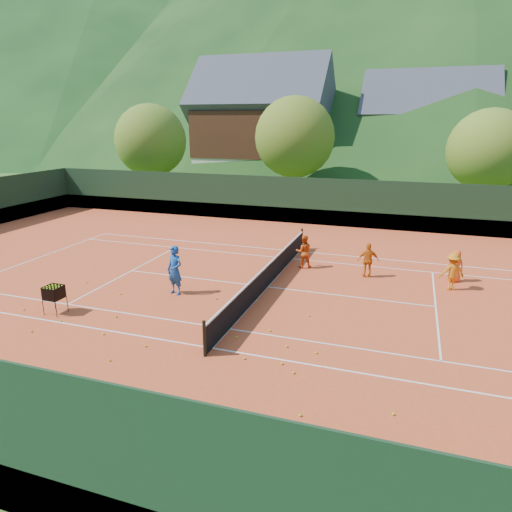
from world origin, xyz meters
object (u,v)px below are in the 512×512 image
(student_a, at_px, (304,252))
(student_d, at_px, (452,271))
(coach, at_px, (175,270))
(chalet_mid, at_px, (425,136))
(ball_hopper, at_px, (54,293))
(chalet_left, at_px, (262,129))
(tennis_net, at_px, (268,275))
(student_b, at_px, (368,260))
(student_c, at_px, (455,266))

(student_a, distance_m, student_d, 6.26)
(coach, relative_size, chalet_mid, 0.15)
(coach, xyz_separation_m, ball_hopper, (-3.09, -3.01, -0.21))
(chalet_left, relative_size, chalet_mid, 1.09)
(tennis_net, distance_m, chalet_mid, 34.81)
(student_d, relative_size, chalet_left, 0.11)
(student_a, distance_m, tennis_net, 3.07)
(chalet_left, xyz_separation_m, chalet_mid, (16.00, 4.00, -0.66))
(student_b, relative_size, chalet_mid, 0.12)
(student_a, relative_size, tennis_net, 0.12)
(student_b, relative_size, student_c, 1.11)
(student_a, distance_m, student_c, 6.41)
(student_d, distance_m, tennis_net, 7.30)
(ball_hopper, bearing_deg, student_b, 36.79)
(ball_hopper, distance_m, chalet_mid, 40.98)
(student_b, height_order, tennis_net, student_b)
(student_a, bearing_deg, tennis_net, 55.76)
(student_d, bearing_deg, student_a, -27.74)
(student_c, bearing_deg, student_d, 65.51)
(student_c, xyz_separation_m, chalet_mid, (-1.20, 30.87, 4.29))
(student_c, distance_m, tennis_net, 7.85)
(coach, height_order, student_c, coach)
(tennis_net, distance_m, chalet_left, 32.04)
(student_a, height_order, student_d, student_d)
(chalet_mid, bearing_deg, ball_hopper, -107.46)
(chalet_mid, bearing_deg, tennis_net, -100.01)
(student_a, height_order, ball_hopper, student_a)
(student_b, xyz_separation_m, student_c, (3.49, 0.58, -0.07))
(student_b, xyz_separation_m, tennis_net, (-3.71, -2.55, -0.25))
(coach, relative_size, student_a, 1.27)
(student_d, bearing_deg, student_c, -120.38)
(student_a, bearing_deg, student_c, 162.39)
(chalet_left, bearing_deg, student_a, -68.23)
(student_b, bearing_deg, chalet_left, -77.42)
(coach, height_order, chalet_mid, chalet_mid)
(student_a, height_order, student_b, student_a)
(student_a, relative_size, chalet_mid, 0.12)
(student_d, bearing_deg, student_b, -27.92)
(student_a, relative_size, ball_hopper, 1.51)
(student_c, height_order, ball_hopper, student_c)
(coach, distance_m, student_d, 10.88)
(student_d, height_order, ball_hopper, student_d)
(coach, distance_m, tennis_net, 3.69)
(student_b, xyz_separation_m, chalet_mid, (2.29, 31.45, 4.22))
(student_c, height_order, chalet_left, chalet_left)
(tennis_net, bearing_deg, student_d, 16.43)
(coach, distance_m, chalet_mid, 37.24)
(student_c, distance_m, chalet_left, 32.29)
(student_c, bearing_deg, coach, 12.14)
(student_a, height_order, tennis_net, student_a)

